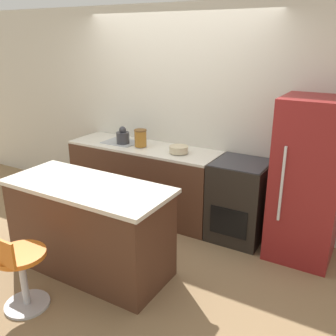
{
  "coord_description": "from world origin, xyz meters",
  "views": [
    {
      "loc": [
        2.27,
        -3.44,
        2.22
      ],
      "look_at": [
        0.46,
        -0.35,
        0.96
      ],
      "focal_mm": 40.0,
      "sensor_mm": 36.0,
      "label": 1
    }
  ],
  "objects_px": {
    "oven_range": "(239,200)",
    "kettle": "(123,137)",
    "stool_chair": "(20,270)",
    "mixing_bowl": "(179,149)",
    "refrigerator": "(308,181)"
  },
  "relations": [
    {
      "from": "oven_range",
      "to": "kettle",
      "type": "relative_size",
      "value": 4.16
    },
    {
      "from": "stool_chair",
      "to": "kettle",
      "type": "xyz_separation_m",
      "value": [
        -0.43,
        2.05,
        0.63
      ]
    },
    {
      "from": "mixing_bowl",
      "to": "stool_chair",
      "type": "bearing_deg",
      "value": -100.71
    },
    {
      "from": "refrigerator",
      "to": "kettle",
      "type": "height_order",
      "value": "refrigerator"
    },
    {
      "from": "oven_range",
      "to": "mixing_bowl",
      "type": "bearing_deg",
      "value": -176.85
    },
    {
      "from": "oven_range",
      "to": "kettle",
      "type": "height_order",
      "value": "kettle"
    },
    {
      "from": "oven_range",
      "to": "kettle",
      "type": "xyz_separation_m",
      "value": [
        -1.59,
        -0.04,
        0.55
      ]
    },
    {
      "from": "oven_range",
      "to": "refrigerator",
      "type": "height_order",
      "value": "refrigerator"
    },
    {
      "from": "oven_range",
      "to": "mixing_bowl",
      "type": "distance_m",
      "value": 0.92
    },
    {
      "from": "stool_chair",
      "to": "refrigerator",
      "type": "bearing_deg",
      "value": 48.15
    },
    {
      "from": "refrigerator",
      "to": "stool_chair",
      "type": "height_order",
      "value": "refrigerator"
    },
    {
      "from": "kettle",
      "to": "mixing_bowl",
      "type": "bearing_deg",
      "value": 0.0
    },
    {
      "from": "oven_range",
      "to": "kettle",
      "type": "distance_m",
      "value": 1.68
    },
    {
      "from": "refrigerator",
      "to": "stool_chair",
      "type": "bearing_deg",
      "value": -131.85
    },
    {
      "from": "refrigerator",
      "to": "stool_chair",
      "type": "distance_m",
      "value": 2.83
    }
  ]
}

